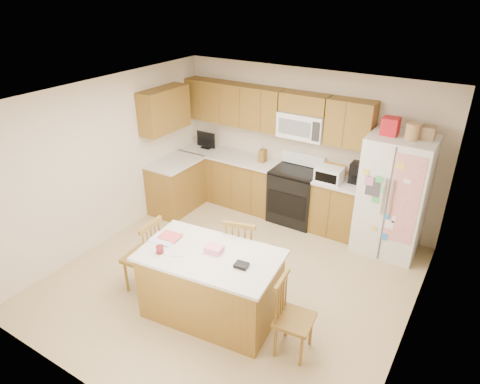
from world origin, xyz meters
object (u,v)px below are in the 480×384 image
Objects in this scene: island at (211,284)px; windsor_chair_left at (144,257)px; windsor_chair_right at (292,319)px; windsor_chair_back at (242,254)px; stove at (295,194)px; refrigerator at (394,195)px.

island is 1.65× the size of windsor_chair_left.
island reaches higher than windsor_chair_right.
windsor_chair_back is (0.02, 0.67, 0.05)m from island.
stove is 0.55× the size of refrigerator.
stove is at bearing 177.70° from refrigerator.
windsor_chair_right is at bearing 1.07° from windsor_chair_left.
stove reaches higher than windsor_chair_left.
refrigerator is (1.57, -0.06, 0.45)m from stove.
windsor_chair_back is at bearing 147.27° from windsor_chair_right.
windsor_chair_right is (2.11, 0.04, -0.04)m from windsor_chair_left.
windsor_chair_right is (-0.34, -2.59, -0.47)m from refrigerator.
island is 1.08m from windsor_chair_right.
windsor_chair_left reaches higher than windsor_chair_right.
refrigerator is 1.96× the size of windsor_chair_left.
stove reaches higher than windsor_chair_right.
windsor_chair_left is 2.11m from windsor_chair_right.
windsor_chair_left is 0.99× the size of windsor_chair_back.
island is at bearing -86.88° from stove.
stove is at bearing 93.12° from island.
windsor_chair_back is at bearing 88.03° from island.
refrigerator is 2.41m from windsor_chair_back.
refrigerator reaches higher than windsor_chair_back.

